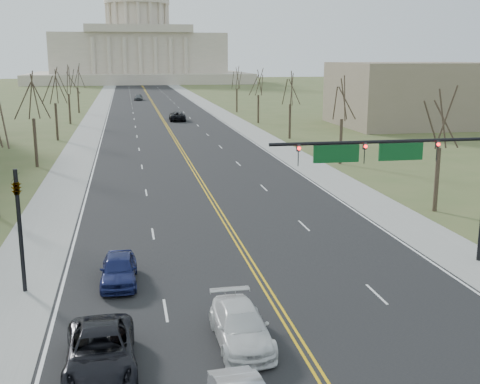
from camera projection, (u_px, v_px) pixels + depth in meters
name	position (u px, v px, depth m)	size (l,w,h in m)	color
road	(157.00, 111.00, 123.48)	(20.00, 380.00, 0.01)	black
cross_road	(299.00, 342.00, 23.84)	(120.00, 14.00, 0.01)	black
sidewalk_left	(98.00, 112.00, 121.31)	(4.00, 380.00, 0.03)	gray
sidewalk_right	(215.00, 110.00, 125.66)	(4.00, 380.00, 0.03)	gray
center_line	(157.00, 111.00, 123.48)	(0.42, 380.00, 0.01)	gold
edge_line_left	(109.00, 112.00, 121.71)	(0.15, 380.00, 0.01)	silver
edge_line_right	(205.00, 110.00, 125.26)	(0.15, 380.00, 0.01)	silver
capitol	(139.00, 48.00, 254.39)	(90.00, 60.00, 50.00)	beige
signal_mast	(399.00, 161.00, 31.10)	(12.12, 0.44, 7.20)	black
signal_left	(19.00, 217.00, 28.12)	(0.32, 0.36, 6.00)	black
tree_r_0	(441.00, 121.00, 42.44)	(3.74, 3.74, 8.50)	#342B1F
tree_r_1	(342.00, 101.00, 61.60)	(3.74, 3.74, 8.50)	#342B1F
tree_l_1	(32.00, 98.00, 59.73)	(3.96, 3.96, 9.00)	#342B1F
tree_r_2	(290.00, 90.00, 80.77)	(3.74, 3.74, 8.50)	#342B1F
tree_l_2	(54.00, 88.00, 78.90)	(3.96, 3.96, 9.00)	#342B1F
tree_r_3	(258.00, 84.00, 99.93)	(3.74, 3.74, 8.50)	#342B1F
tree_l_3	(68.00, 82.00, 98.06)	(3.96, 3.96, 9.00)	#342B1F
tree_r_4	(237.00, 79.00, 119.09)	(3.74, 3.74, 8.50)	#342B1F
tree_l_4	(77.00, 77.00, 117.22)	(3.96, 3.96, 9.00)	#342B1F
bldg_right_mass	(417.00, 94.00, 97.05)	(25.00, 20.00, 10.00)	#796C56
car_sb_outer_lead	(100.00, 352.00, 21.47)	(2.49, 5.41, 1.50)	black
car_sb_inner_second	(241.00, 326.00, 23.56)	(2.02, 4.97, 1.44)	silver
car_sb_outer_second	(119.00, 269.00, 29.78)	(1.75, 4.35, 1.48)	navy
car_far_nb	(177.00, 116.00, 104.49)	(2.69, 5.84, 1.62)	black
car_far_sb	(138.00, 97.00, 152.39)	(1.88, 4.68, 1.59)	#575B60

